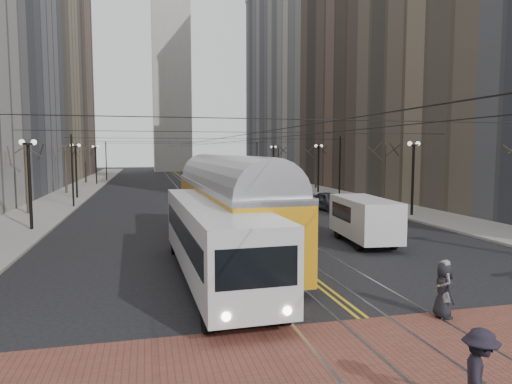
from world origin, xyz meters
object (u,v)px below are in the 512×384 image
transit_bus (215,242)px  pedestrian_a (444,290)px  streetcar (228,216)px  pedestrian_d (480,377)px  rear_bus (262,202)px  sedan_silver (251,188)px  clock_tower (170,23)px  pedestrian_b (443,289)px  sedan_grey (330,201)px  cargo_van (364,221)px

transit_bus → pedestrian_a: (6.30, -5.73, -0.70)m
streetcar → pedestrian_d: 15.61m
rear_bus → sedan_silver: rear_bus is taller
rear_bus → sedan_silver: bearing=82.5°
clock_tower → pedestrian_b: clock_tower is taller
pedestrian_a → rear_bus: bearing=5.9°
rear_bus → pedestrian_a: size_ratio=6.28×
pedestrian_b → clock_tower: bearing=-175.1°
clock_tower → sedan_grey: (8.95, -78.90, -35.16)m
streetcar → sedan_grey: 18.24m
sedan_grey → rear_bus: bearing=-155.0°
rear_bus → pedestrian_b: bearing=-85.3°
sedan_silver → pedestrian_d: (-5.65, -44.00, 0.08)m
cargo_van → rear_bus: bearing=115.7°
transit_bus → sedan_silver: bearing=72.9°
rear_bus → transit_bus: bearing=-108.3°
pedestrian_b → pedestrian_a: bearing=93.5°
streetcar → sedan_silver: bearing=73.2°
sedan_grey → pedestrian_d: pedestrian_d is taller
sedan_grey → pedestrian_a: (-6.51, -24.59, 0.08)m
pedestrian_b → transit_bus: bearing=-128.8°
sedan_silver → streetcar: bearing=-113.5°
pedestrian_d → pedestrian_b: bearing=4.0°
cargo_van → pedestrian_d: bearing=-104.2°
sedan_silver → pedestrian_a: pedestrian_a is taller
clock_tower → pedestrian_d: (-0.40, -108.50, -35.02)m
sedan_silver → sedan_grey: bearing=-83.9°
sedan_grey → clock_tower: bearing=90.5°
streetcar → pedestrian_b: 11.58m
transit_bus → clock_tower: bearing=86.0°
sedan_grey → pedestrian_b: 25.45m
transit_bus → pedestrian_a: transit_bus is taller
sedan_silver → pedestrian_b: bearing=-102.5°
clock_tower → sedan_silver: size_ratio=12.65×
sedan_silver → pedestrian_a: 39.10m
pedestrian_a → pedestrian_d: size_ratio=0.93×
cargo_van → pedestrian_a: bearing=-99.1°
transit_bus → sedan_grey: (12.81, 18.87, -0.78)m
sedan_grey → sedan_silver: bearing=98.5°
clock_tower → rear_bus: size_ratio=6.07×
sedan_grey → pedestrian_b: (-6.53, -24.59, 0.13)m
pedestrian_b → pedestrian_d: size_ratio=0.98×
streetcar → pedestrian_b: size_ratio=8.82×
sedan_grey → cargo_van: bearing=-111.0°
sedan_grey → pedestrian_d: (-9.35, -29.59, 0.14)m
transit_bus → streetcar: bearing=72.1°
rear_bus → pedestrian_d: bearing=-92.1°
cargo_van → clock_tower: bearing=98.7°
transit_bus → rear_bus: size_ratio=1.16×
pedestrian_a → pedestrian_b: (-0.02, 0.00, 0.05)m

